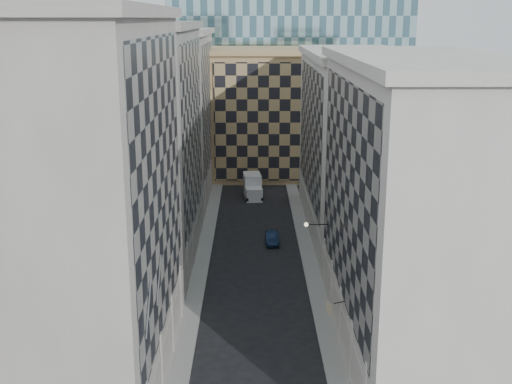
{
  "coord_description": "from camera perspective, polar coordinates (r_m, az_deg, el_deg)",
  "views": [
    {
      "loc": [
        -0.4,
        -27.26,
        22.97
      ],
      "look_at": [
        -0.11,
        12.78,
        12.09
      ],
      "focal_mm": 45.0,
      "sensor_mm": 36.0,
      "label": 1
    }
  ],
  "objects": [
    {
      "name": "sidewalk_west",
      "position": [
        61.86,
        -4.91,
        -6.58
      ],
      "size": [
        1.5,
        100.0,
        0.15
      ],
      "primitive_type": "cube",
      "color": "gray",
      "rests_on": "ground"
    },
    {
      "name": "sidewalk_east",
      "position": [
        61.93,
        4.88,
        -6.56
      ],
      "size": [
        1.5,
        100.0,
        0.15
      ],
      "primitive_type": "cube",
      "color": "gray",
      "rests_on": "ground"
    },
    {
      "name": "bldg_left_a",
      "position": [
        41.21,
        -15.13,
        -1.04
      ],
      "size": [
        10.8,
        22.8,
        23.7
      ],
      "color": "gray",
      "rests_on": "ground"
    },
    {
      "name": "bldg_left_b",
      "position": [
        62.27,
        -10.12,
        4.18
      ],
      "size": [
        10.8,
        22.8,
        22.7
      ],
      "color": "gray",
      "rests_on": "ground"
    },
    {
      "name": "bldg_left_c",
      "position": [
        83.81,
        -7.64,
        6.73
      ],
      "size": [
        10.8,
        22.8,
        21.7
      ],
      "color": "gray",
      "rests_on": "ground"
    },
    {
      "name": "bldg_right_a",
      "position": [
        45.54,
        13.95,
        -1.39
      ],
      "size": [
        10.8,
        26.8,
        20.7
      ],
      "color": "beige",
      "rests_on": "ground"
    },
    {
      "name": "bldg_right_b",
      "position": [
        71.4,
        8.72,
        4.43
      ],
      "size": [
        10.8,
        28.8,
        19.7
      ],
      "color": "beige",
      "rests_on": "ground"
    },
    {
      "name": "tan_block",
      "position": [
        96.15,
        1.03,
        7.1
      ],
      "size": [
        16.8,
        14.8,
        18.8
      ],
      "color": "tan",
      "rests_on": "ground"
    },
    {
      "name": "flagpoles_left",
      "position": [
        36.89,
        -9.06,
        -8.95
      ],
      "size": [
        0.1,
        6.33,
        2.33
      ],
      "color": "gray",
      "rests_on": "ground"
    },
    {
      "name": "bracket_lamp",
      "position": [
        54.15,
        4.68,
        -2.9
      ],
      "size": [
        1.98,
        0.36,
        0.36
      ],
      "color": "black",
      "rests_on": "ground"
    },
    {
      "name": "box_truck",
      "position": [
        84.96,
        -0.3,
        0.41
      ],
      "size": [
        2.66,
        5.58,
        2.97
      ],
      "rotation": [
        0.0,
        0.0,
        0.09
      ],
      "color": "white",
      "rests_on": "ground"
    },
    {
      "name": "dark_car",
      "position": [
        67.76,
        1.44,
        -4.06
      ],
      "size": [
        1.37,
        3.82,
        1.25
      ],
      "primitive_type": "imported",
      "rotation": [
        0.0,
        0.0,
        0.01
      ],
      "color": "#0F1E38",
      "rests_on": "ground"
    },
    {
      "name": "shop_sign",
      "position": [
        44.79,
        6.59,
        -10.21
      ],
      "size": [
        1.31,
        0.76,
        0.87
      ],
      "rotation": [
        0.0,
        0.0,
        0.38
      ],
      "color": "black",
      "rests_on": "ground"
    }
  ]
}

